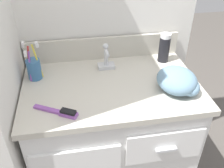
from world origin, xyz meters
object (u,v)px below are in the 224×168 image
at_px(shaving_cream_can, 164,48).
at_px(hairbrush, 61,112).
at_px(toothbrush_cup, 34,68).
at_px(hand_towel, 179,81).

distance_m(shaving_cream_can, hairbrush, 0.68).
height_order(toothbrush_cup, hairbrush, toothbrush_cup).
bearing_deg(toothbrush_cup, shaving_cream_can, 5.08).
xyz_separation_m(toothbrush_cup, hand_towel, (0.68, -0.22, -0.01)).
bearing_deg(hand_towel, shaving_cream_can, 85.57).
bearing_deg(hairbrush, toothbrush_cup, 142.13).
relative_size(toothbrush_cup, hairbrush, 1.05).
bearing_deg(hairbrush, hand_towel, 37.32).
relative_size(toothbrush_cup, hand_towel, 0.96).
relative_size(shaving_cream_can, hairbrush, 0.86).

